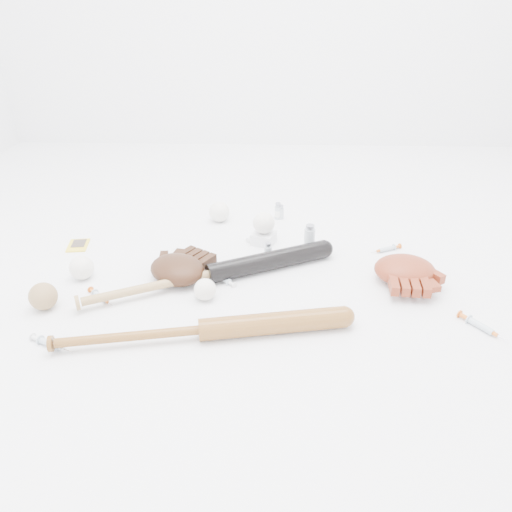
{
  "coord_description": "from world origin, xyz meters",
  "views": [
    {
      "loc": [
        0.04,
        -1.43,
        0.87
      ],
      "look_at": [
        -0.01,
        0.02,
        0.06
      ],
      "focal_mm": 35.0,
      "sensor_mm": 36.0,
      "label": 1
    }
  ],
  "objects_px": {
    "glove_dark": "(177,269)",
    "pedestal": "(264,238)",
    "bat_dark": "(211,274)",
    "bat_wood": "(202,330)"
  },
  "relations": [
    {
      "from": "bat_dark",
      "to": "pedestal",
      "type": "relative_size",
      "value": 11.52
    },
    {
      "from": "bat_dark",
      "to": "pedestal",
      "type": "xyz_separation_m",
      "value": [
        0.17,
        0.28,
        -0.01
      ]
    },
    {
      "from": "bat_wood",
      "to": "glove_dark",
      "type": "xyz_separation_m",
      "value": [
        -0.12,
        0.31,
        0.01
      ]
    },
    {
      "from": "bat_dark",
      "to": "bat_wood",
      "type": "height_order",
      "value": "bat_dark"
    },
    {
      "from": "glove_dark",
      "to": "pedestal",
      "type": "bearing_deg",
      "value": 76.92
    },
    {
      "from": "bat_dark",
      "to": "glove_dark",
      "type": "relative_size",
      "value": 3.94
    },
    {
      "from": "pedestal",
      "to": "glove_dark",
      "type": "bearing_deg",
      "value": -135.81
    },
    {
      "from": "bat_dark",
      "to": "bat_wood",
      "type": "bearing_deg",
      "value": -113.85
    },
    {
      "from": "bat_wood",
      "to": "glove_dark",
      "type": "height_order",
      "value": "glove_dark"
    },
    {
      "from": "glove_dark",
      "to": "pedestal",
      "type": "relative_size",
      "value": 2.92
    }
  ]
}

